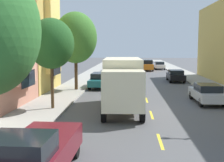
# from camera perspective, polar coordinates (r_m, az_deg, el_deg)

# --- Properties ---
(ground_plane) EXTENTS (160.00, 160.00, 0.00)m
(ground_plane) POSITION_cam_1_polar(r_m,az_deg,el_deg) (35.69, 5.61, 0.00)
(ground_plane) COLOR #4C4C4F
(sidewalk_left) EXTENTS (3.20, 120.00, 0.14)m
(sidewalk_left) POSITION_cam_1_polar(r_m,az_deg,el_deg) (34.15, -6.25, -0.19)
(sidewalk_left) COLOR #99968E
(sidewalk_left) RESTS_ON ground_plane
(sidewalk_right) EXTENTS (3.20, 120.00, 0.14)m
(sidewalk_right) POSITION_cam_1_polar(r_m,az_deg,el_deg) (34.72, 17.53, -0.35)
(sidewalk_right) COLOR #99968E
(sidewalk_right) RESTS_ON ground_plane
(lane_centerline_dashes) EXTENTS (0.14, 47.20, 0.01)m
(lane_centerline_dashes) POSITION_cam_1_polar(r_m,az_deg,el_deg) (30.24, 6.01, -1.20)
(lane_centerline_dashes) COLOR yellow
(lane_centerline_dashes) RESTS_ON ground_plane
(street_tree_second) EXTENTS (2.94, 2.94, 5.85)m
(street_tree_second) POSITION_cam_1_polar(r_m,az_deg,el_deg) (19.08, -11.91, 7.21)
(street_tree_second) COLOR #47331E
(street_tree_second) RESTS_ON sidewalk_left
(street_tree_third) EXTENTS (4.00, 4.00, 7.27)m
(street_tree_third) POSITION_cam_1_polar(r_m,az_deg,el_deg) (27.42, -7.20, 8.48)
(street_tree_third) COLOR #47331E
(street_tree_third) RESTS_ON sidewalk_left
(delivery_box_truck) EXTENTS (2.62, 7.67, 3.37)m
(delivery_box_truck) POSITION_cam_1_polar(r_m,az_deg,el_deg) (18.88, 2.12, -0.05)
(delivery_box_truck) COLOR beige
(delivery_box_truck) RESTS_ON ground_plane
(parked_wagon_navy) EXTENTS (1.94, 4.74, 1.50)m
(parked_wagon_navy) POSITION_cam_1_polar(r_m,az_deg,el_deg) (49.43, -0.14, 2.81)
(parked_wagon_navy) COLOR navy
(parked_wagon_navy) RESTS_ON ground_plane
(parked_sedan_silver) EXTENTS (1.84, 4.52, 1.43)m
(parked_sedan_silver) POSITION_cam_1_polar(r_m,az_deg,el_deg) (22.49, 18.25, -2.29)
(parked_sedan_silver) COLOR #B2B5BA
(parked_sedan_silver) RESTS_ON ground_plane
(parked_sedan_black) EXTENTS (1.89, 4.54, 1.43)m
(parked_sedan_black) POSITION_cam_1_polar(r_m,az_deg,el_deg) (35.63, 12.46, 1.08)
(parked_sedan_black) COLOR black
(parked_sedan_black) RESTS_ON ground_plane
(parked_pickup_burgundy) EXTENTS (2.14, 5.35, 1.73)m
(parked_pickup_burgundy) POSITION_cam_1_polar(r_m,az_deg,el_deg) (9.46, -15.36, -13.94)
(parked_pickup_burgundy) COLOR maroon
(parked_pickup_burgundy) RESTS_ON ground_plane
(parked_suv_charcoal) EXTENTS (2.03, 4.83, 1.93)m
(parked_suv_charcoal) POSITION_cam_1_polar(r_m,az_deg,el_deg) (59.34, 0.61, 3.63)
(parked_suv_charcoal) COLOR #333338
(parked_suv_charcoal) RESTS_ON ground_plane
(parked_sedan_white) EXTENTS (1.84, 4.52, 1.43)m
(parked_sedan_white) POSITION_cam_1_polar(r_m,az_deg,el_deg) (55.25, 9.34, 3.07)
(parked_sedan_white) COLOR silver
(parked_sedan_white) RESTS_ON ground_plane
(parked_wagon_teal) EXTENTS (1.93, 4.74, 1.50)m
(parked_wagon_teal) POSITION_cam_1_polar(r_m,az_deg,el_deg) (29.64, -2.42, 0.23)
(parked_wagon_teal) COLOR #195B60
(parked_wagon_teal) RESTS_ON ground_plane
(moving_orange_sedan) EXTENTS (1.95, 4.80, 1.93)m
(moving_orange_sedan) POSITION_cam_1_polar(r_m,az_deg,el_deg) (51.42, 6.96, 3.12)
(moving_orange_sedan) COLOR orange
(moving_orange_sedan) RESTS_ON ground_plane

